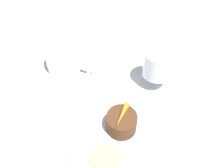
{
  "coord_description": "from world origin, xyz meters",
  "views": [
    {
      "loc": [
        0.13,
        -0.32,
        0.5
      ],
      "look_at": [
        -0.03,
        0.04,
        0.04
      ],
      "focal_mm": 42.0,
      "sensor_mm": 36.0,
      "label": 1
    }
  ],
  "objects_px": {
    "dessert_cake": "(121,123)",
    "dinner_plate": "(120,135)",
    "fork": "(199,162)",
    "wine_glass": "(157,66)",
    "coffee_cup": "(64,58)"
  },
  "relations": [
    {
      "from": "wine_glass",
      "to": "dessert_cake",
      "type": "bearing_deg",
      "value": -99.51
    },
    {
      "from": "wine_glass",
      "to": "dessert_cake",
      "type": "height_order",
      "value": "wine_glass"
    },
    {
      "from": "dinner_plate",
      "to": "dessert_cake",
      "type": "bearing_deg",
      "value": 103.98
    },
    {
      "from": "dinner_plate",
      "to": "wine_glass",
      "type": "relative_size",
      "value": 2.17
    },
    {
      "from": "dinner_plate",
      "to": "wine_glass",
      "type": "height_order",
      "value": "wine_glass"
    },
    {
      "from": "coffee_cup",
      "to": "wine_glass",
      "type": "relative_size",
      "value": 1.07
    },
    {
      "from": "dessert_cake",
      "to": "dinner_plate",
      "type": "bearing_deg",
      "value": -76.02
    },
    {
      "from": "wine_glass",
      "to": "fork",
      "type": "xyz_separation_m",
      "value": [
        0.14,
        -0.17,
        -0.06
      ]
    },
    {
      "from": "coffee_cup",
      "to": "dessert_cake",
      "type": "relative_size",
      "value": 1.78
    },
    {
      "from": "coffee_cup",
      "to": "wine_glass",
      "type": "bearing_deg",
      "value": 11.25
    },
    {
      "from": "wine_glass",
      "to": "dinner_plate",
      "type": "bearing_deg",
      "value": -97.78
    },
    {
      "from": "coffee_cup",
      "to": "fork",
      "type": "height_order",
      "value": "coffee_cup"
    },
    {
      "from": "dinner_plate",
      "to": "dessert_cake",
      "type": "height_order",
      "value": "dessert_cake"
    },
    {
      "from": "fork",
      "to": "wine_glass",
      "type": "bearing_deg",
      "value": 130.9
    },
    {
      "from": "dinner_plate",
      "to": "dessert_cake",
      "type": "relative_size",
      "value": 3.59
    }
  ]
}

